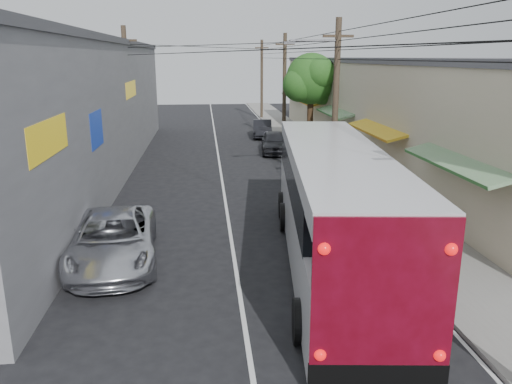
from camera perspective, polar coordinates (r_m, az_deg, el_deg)
The scene contains 13 objects.
ground at distance 11.65m, azimuth -0.88°, elevation -17.60°, with size 120.00×120.00×0.00m, color black.
sidewalk at distance 31.28m, azimuth 7.82°, elevation 3.53°, with size 3.00×80.00×0.12m, color slate.
building_right at distance 34.03m, azimuth 14.68°, elevation 9.39°, with size 7.09×40.00×6.25m.
building_left at distance 28.91m, azimuth -21.50°, elevation 8.89°, with size 7.20×36.00×7.25m.
utility_poles at distance 30.42m, azimuth 1.64°, elevation 11.08°, with size 11.80×45.28×8.00m.
street_tree at distance 36.63m, azimuth 6.42°, elevation 12.55°, with size 4.40×4.00×6.60m.
coach_bus at distance 15.47m, azimuth 8.77°, elevation -1.49°, with size 4.08×13.03×3.70m.
jeepney at distance 16.33m, azimuth -16.00°, elevation -5.19°, with size 2.61×5.65×1.57m, color silver.
parked_suv at distance 24.84m, azimuth 6.91°, elevation 2.29°, with size 2.26×5.56×1.61m, color #94939B.
parked_car_mid at distance 33.86m, azimuth 2.14°, elevation 5.72°, with size 1.74×4.33×1.48m, color #26272B.
parked_car_far at distance 40.67m, azimuth 0.72°, elevation 7.26°, with size 1.46×4.18×1.38m, color black.
pedestrian_near at distance 25.06m, azimuth 13.10°, elevation 2.53°, with size 0.63×0.41×1.72m, color pink.
pedestrian_far at distance 23.08m, azimuth 15.73°, elevation 1.12°, with size 0.78×0.60×1.60m, color #7E9AB8.
Camera 1 is at (-0.83, -9.75, 6.31)m, focal length 35.00 mm.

